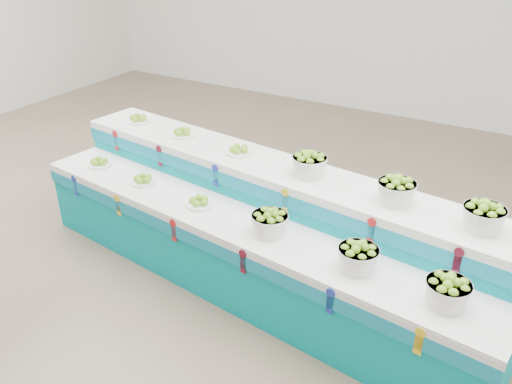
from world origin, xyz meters
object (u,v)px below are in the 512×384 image
display_stand (256,228)px  plate_upper_mid (182,132)px  basket_lower_left (270,222)px  basket_upper_right (483,216)px

display_stand → plate_upper_mid: plate_upper_mid is taller
basket_lower_left → basket_upper_right: (1.46, 0.37, 0.30)m
basket_lower_left → plate_upper_mid: (-1.39, 0.73, 0.24)m
display_stand → basket_upper_right: bearing=8.9°
basket_lower_left → plate_upper_mid: 1.59m
basket_lower_left → basket_upper_right: size_ratio=1.00×
basket_lower_left → plate_upper_mid: bearing=152.2°
plate_upper_mid → basket_upper_right: 2.88m
basket_lower_left → display_stand: bearing=134.3°
display_stand → basket_lower_left: 0.54m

